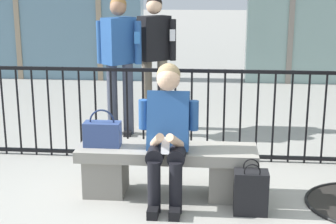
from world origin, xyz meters
TOP-DOWN VIEW (x-y plane):
  - ground_plane at (0.00, 0.00)m, footprint 60.00×60.00m
  - stone_bench at (0.00, 0.00)m, footprint 1.60×0.44m
  - seated_person_with_phone at (0.02, -0.13)m, footprint 0.52×0.66m
  - handbag_on_bench at (-0.58, -0.01)m, footprint 0.33×0.15m
  - shopping_bag at (0.73, -0.32)m, footprint 0.28×0.18m
  - bystander_at_railing at (-0.36, 2.17)m, footprint 0.55×0.41m
  - bystander_further_back at (-0.76, 1.85)m, footprint 0.55×0.43m
  - plaza_railing at (0.00, 0.96)m, footprint 7.99×0.04m

SIDE VIEW (x-z plane):
  - ground_plane at x=0.00m, z-range 0.00..0.00m
  - shopping_bag at x=0.73m, z-range -0.04..0.42m
  - stone_bench at x=0.00m, z-range 0.05..0.50m
  - plaza_railing at x=0.00m, z-range 0.01..1.01m
  - handbag_on_bench at x=-0.58m, z-range 0.40..0.74m
  - seated_person_with_phone at x=0.02m, z-range 0.04..1.26m
  - bystander_at_railing at x=-0.36m, z-range 0.15..1.86m
  - bystander_further_back at x=-0.76m, z-range 0.15..1.86m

